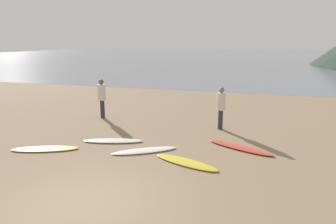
# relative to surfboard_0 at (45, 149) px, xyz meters

# --- Properties ---
(ground_plane) EXTENTS (120.00, 120.00, 0.20)m
(ground_plane) POSITION_rel_surfboard_0_xyz_m (3.08, 7.24, -0.13)
(ground_plane) COLOR #8C7559
(ground_plane) RESTS_ON ground
(ocean_water) EXTENTS (140.00, 100.00, 0.01)m
(ocean_water) POSITION_rel_surfboard_0_xyz_m (3.08, 63.20, -0.03)
(ocean_water) COLOR slate
(ocean_water) RESTS_ON ground
(surfboard_0) EXTENTS (2.28, 1.34, 0.07)m
(surfboard_0) POSITION_rel_surfboard_0_xyz_m (0.00, 0.00, 0.00)
(surfboard_0) COLOR yellow
(surfboard_0) RESTS_ON ground
(surfboard_1) EXTENTS (2.20, 1.07, 0.08)m
(surfboard_1) POSITION_rel_surfboard_0_xyz_m (1.81, 1.39, 0.00)
(surfboard_1) COLOR silver
(surfboard_1) RESTS_ON ground
(surfboard_2) EXTENTS (2.09, 1.58, 0.07)m
(surfboard_2) POSITION_rel_surfboard_0_xyz_m (3.25, 0.78, -0.00)
(surfboard_2) COLOR white
(surfboard_2) RESTS_ON ground
(surfboard_3) EXTENTS (2.18, 1.23, 0.07)m
(surfboard_3) POSITION_rel_surfboard_0_xyz_m (4.78, 0.21, 0.00)
(surfboard_3) COLOR yellow
(surfboard_3) RESTS_ON ground
(surfboard_4) EXTENTS (2.35, 1.43, 0.09)m
(surfboard_4) POSITION_rel_surfboard_0_xyz_m (6.24, 1.95, 0.01)
(surfboard_4) COLOR #D84C38
(surfboard_4) RESTS_ON ground
(person_0) EXTENTS (0.37, 0.37, 1.82)m
(person_0) POSITION_rel_surfboard_0_xyz_m (-0.21, 4.39, 1.04)
(person_0) COLOR #2D2D38
(person_0) RESTS_ON ground
(person_1) EXTENTS (0.35, 0.35, 1.74)m
(person_1) POSITION_rel_surfboard_0_xyz_m (5.32, 4.08, 0.99)
(person_1) COLOR #2D2D38
(person_1) RESTS_ON ground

